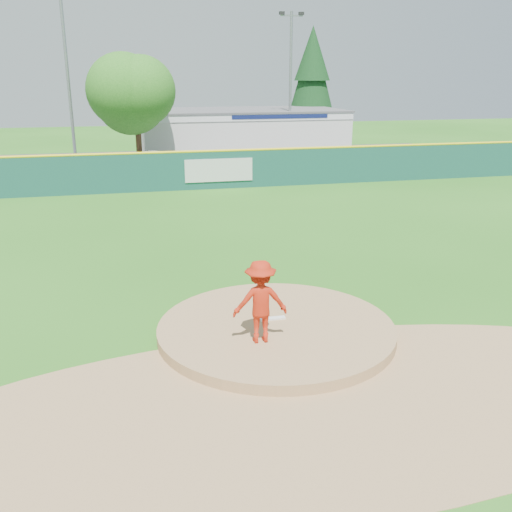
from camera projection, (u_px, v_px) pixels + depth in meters
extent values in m
plane|color=#286B19|center=(276.00, 334.00, 13.30)|extent=(120.00, 120.00, 0.00)
cylinder|color=#9E774C|center=(276.00, 334.00, 13.30)|extent=(5.50, 5.50, 0.50)
cube|color=white|center=(273.00, 318.00, 13.50)|extent=(0.60, 0.15, 0.04)
cylinder|color=#9E774C|center=(319.00, 402.00, 10.52)|extent=(15.40, 15.40, 0.01)
cube|color=#38383A|center=(169.00, 165.00, 38.32)|extent=(44.00, 16.00, 0.02)
imported|color=red|center=(260.00, 301.00, 12.16)|extent=(1.22, 0.75, 1.82)
imported|color=white|center=(159.00, 162.00, 34.94)|extent=(5.17, 2.99, 1.35)
cube|color=silver|center=(241.00, 132.00, 43.81)|extent=(15.00, 8.00, 3.20)
cube|color=white|center=(253.00, 117.00, 39.66)|extent=(15.00, 0.06, 0.55)
cube|color=#0F194C|center=(281.00, 117.00, 40.07)|extent=(7.00, 0.03, 0.28)
cube|color=#59595B|center=(241.00, 110.00, 43.31)|extent=(15.20, 8.20, 0.12)
cube|color=silver|center=(219.00, 170.00, 30.01)|extent=(3.60, 0.04, 1.20)
cube|color=#15463F|center=(184.00, 171.00, 29.68)|extent=(40.00, 0.10, 2.00)
cylinder|color=yellow|center=(184.00, 152.00, 29.38)|extent=(40.00, 0.14, 0.14)
cylinder|color=#382314|center=(139.00, 150.00, 35.64)|extent=(0.36, 0.36, 2.60)
sphere|color=#387F23|center=(136.00, 96.00, 34.65)|extent=(5.60, 5.60, 5.60)
cylinder|color=#382314|center=(310.00, 135.00, 49.32)|extent=(0.40, 0.40, 1.60)
cone|color=#113A16|center=(312.00, 78.00, 47.88)|extent=(4.40, 4.40, 7.90)
cylinder|color=gray|center=(68.00, 80.00, 35.33)|extent=(0.20, 0.20, 11.00)
cylinder|color=gray|center=(290.00, 87.00, 40.67)|extent=(0.20, 0.20, 10.00)
cube|color=gray|center=(292.00, 16.00, 39.25)|extent=(1.60, 0.10, 0.10)
cube|color=black|center=(282.00, 13.00, 39.04)|extent=(0.35, 0.25, 0.20)
cube|color=black|center=(301.00, 13.00, 39.36)|extent=(0.35, 0.25, 0.20)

